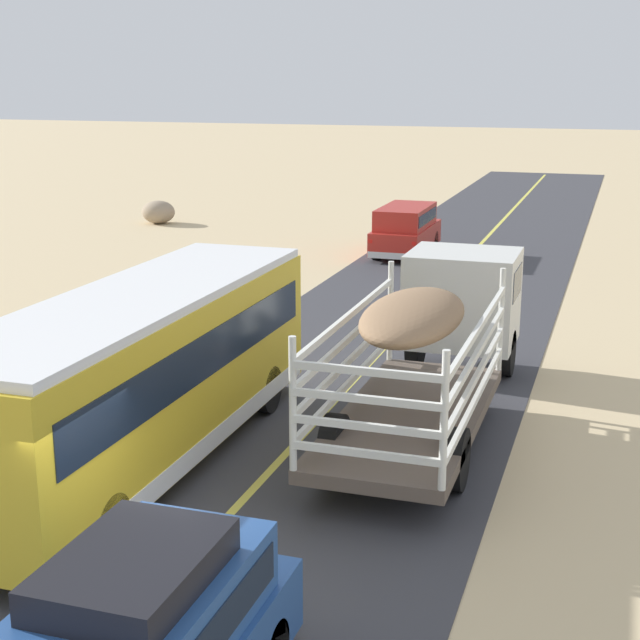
# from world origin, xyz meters

# --- Properties ---
(ground_plane) EXTENTS (240.00, 240.00, 0.00)m
(ground_plane) POSITION_xyz_m (0.00, 0.00, 0.00)
(ground_plane) COLOR #CCB284
(road_surface) EXTENTS (8.00, 120.00, 0.02)m
(road_surface) POSITION_xyz_m (0.00, 0.00, 0.01)
(road_surface) COLOR #38383D
(road_surface) RESTS_ON ground
(road_centre_line) EXTENTS (0.16, 117.60, 0.00)m
(road_centre_line) POSITION_xyz_m (0.00, 0.00, 0.02)
(road_centre_line) COLOR #D8CC4C
(road_centre_line) RESTS_ON road_surface
(livestock_truck) EXTENTS (2.53, 9.70, 3.02)m
(livestock_truck) POSITION_xyz_m (2.21, 9.17, 1.79)
(livestock_truck) COLOR silver
(livestock_truck) RESTS_ON road_surface
(bus) EXTENTS (2.54, 10.00, 3.21)m
(bus) POSITION_xyz_m (-2.26, 3.99, 1.75)
(bus) COLOR gold
(bus) RESTS_ON road_surface
(car_far) EXTENTS (1.90, 4.62, 1.93)m
(car_far) POSITION_xyz_m (-2.48, 25.65, 1.09)
(car_far) COLOR #B2261E
(car_far) RESTS_ON road_surface
(boulder_near_shoulder) EXTENTS (1.58, 1.49, 1.09)m
(boulder_near_shoulder) POSITION_xyz_m (-15.57, 30.01, 0.55)
(boulder_near_shoulder) COLOR gray
(boulder_near_shoulder) RESTS_ON ground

